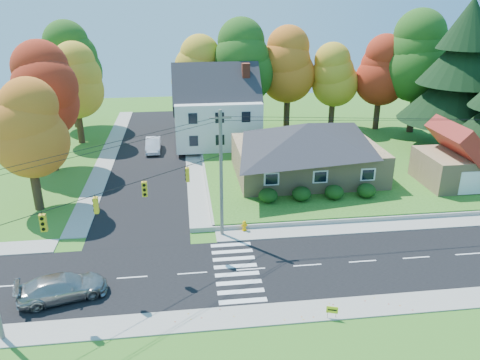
{
  "coord_description": "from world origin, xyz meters",
  "views": [
    {
      "loc": [
        -4.21,
        -27.25,
        17.55
      ],
      "look_at": [
        0.27,
        8.0,
        3.45
      ],
      "focal_mm": 35.0,
      "sensor_mm": 36.0,
      "label": 1
    }
  ],
  "objects_px": {
    "ranch_house": "(307,149)",
    "silver_sedan": "(62,287)",
    "fire_hydrant": "(244,226)",
    "white_car": "(153,145)"
  },
  "relations": [
    {
      "from": "ranch_house",
      "to": "white_car",
      "type": "bearing_deg",
      "value": 144.54
    },
    {
      "from": "silver_sedan",
      "to": "white_car",
      "type": "xyz_separation_m",
      "value": [
        4.22,
        29.0,
        0.02
      ]
    },
    {
      "from": "white_car",
      "to": "fire_hydrant",
      "type": "height_order",
      "value": "white_car"
    },
    {
      "from": "ranch_house",
      "to": "silver_sedan",
      "type": "height_order",
      "value": "ranch_house"
    },
    {
      "from": "silver_sedan",
      "to": "fire_hydrant",
      "type": "relative_size",
      "value": 5.85
    },
    {
      "from": "ranch_house",
      "to": "white_car",
      "type": "xyz_separation_m",
      "value": [
        -15.79,
        11.24,
        -2.45
      ]
    },
    {
      "from": "ranch_house",
      "to": "silver_sedan",
      "type": "bearing_deg",
      "value": -138.42
    },
    {
      "from": "ranch_house",
      "to": "silver_sedan",
      "type": "xyz_separation_m",
      "value": [
        -20.01,
        -17.75,
        -2.47
      ]
    },
    {
      "from": "ranch_house",
      "to": "white_car",
      "type": "distance_m",
      "value": 19.54
    },
    {
      "from": "white_car",
      "to": "ranch_house",
      "type": "bearing_deg",
      "value": -36.13
    }
  ]
}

